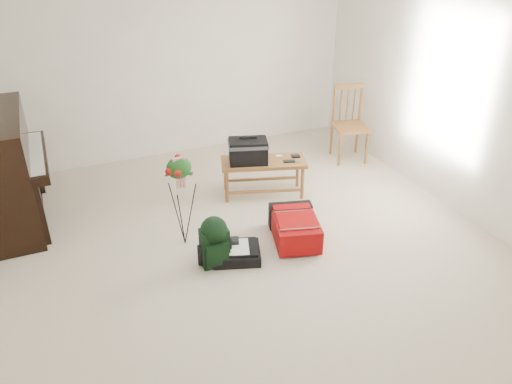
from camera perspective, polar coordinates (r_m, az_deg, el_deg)
name	(u,v)px	position (r m, az deg, el deg)	size (l,w,h in m)	color
floor	(253,252)	(5.13, -0.37, -6.92)	(5.00, 5.50, 0.01)	beige
wall_back	(173,66)	(7.00, -9.41, 14.05)	(5.00, 0.04, 2.50)	white
wall_right	(467,104)	(5.88, 22.99, 9.29)	(0.04, 5.50, 2.50)	white
piano	(7,173)	(5.97, -26.58, 1.96)	(0.71, 1.50, 1.25)	black
bench	(254,156)	(5.87, -0.22, 4.19)	(1.08, 0.68, 0.78)	olive
dining_chair	(349,125)	(7.04, 10.57, 7.58)	(0.54, 0.54, 1.02)	olive
red_suitcase	(293,225)	(5.29, 4.23, -3.82)	(0.60, 0.77, 0.28)	#9D0C06
black_duffel	(236,252)	(5.02, -2.26, -6.88)	(0.56, 0.50, 0.20)	black
green_backpack	(214,239)	(4.82, -4.77, -5.43)	(0.27, 0.26, 0.53)	black
flower_stand	(182,202)	(5.06, -8.48, -1.13)	(0.34, 0.34, 1.02)	black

